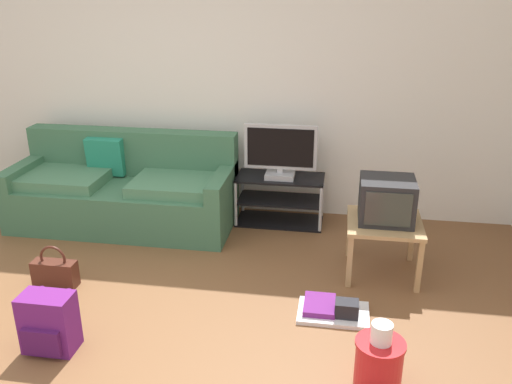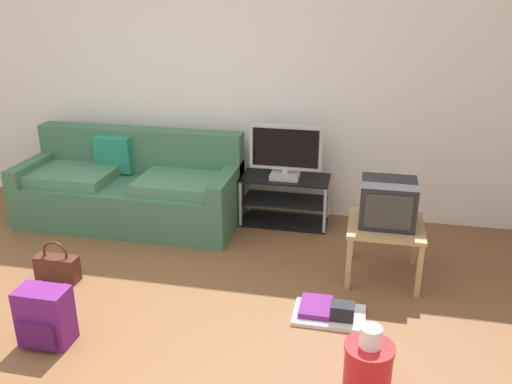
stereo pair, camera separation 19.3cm
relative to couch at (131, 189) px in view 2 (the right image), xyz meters
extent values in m
cube|color=brown|center=(0.65, -1.88, -0.33)|extent=(9.00, 9.80, 0.02)
cube|color=silver|center=(0.65, 0.57, 1.03)|extent=(9.00, 0.10, 2.70)
cube|color=#3D6B4C|center=(0.00, -0.05, -0.11)|extent=(2.06, 0.84, 0.41)
cube|color=#3D6B4C|center=(0.00, 0.27, 0.31)|extent=(2.06, 0.20, 0.44)
cube|color=#3D6B4C|center=(-0.96, -0.05, 0.17)|extent=(0.14, 0.84, 0.16)
cube|color=#3D6B4C|center=(0.96, -0.05, 0.17)|extent=(0.14, 0.84, 0.16)
cube|color=#477857|center=(-0.56, -0.11, 0.14)|extent=(0.82, 0.59, 0.10)
cube|color=#477857|center=(0.57, -0.11, 0.14)|extent=(0.82, 0.59, 0.10)
cube|color=#238466|center=(-0.22, 0.15, 0.29)|extent=(0.36, 0.15, 0.37)
cube|color=black|center=(1.46, 0.24, 0.14)|extent=(0.82, 0.39, 0.02)
cube|color=black|center=(1.46, 0.24, -0.09)|extent=(0.79, 0.38, 0.02)
cube|color=black|center=(1.46, 0.24, -0.31)|extent=(0.82, 0.39, 0.02)
cylinder|color=#B7B7BC|center=(1.06, 0.06, -0.09)|extent=(0.03, 0.03, 0.46)
cylinder|color=#B7B7BC|center=(1.85, 0.06, -0.09)|extent=(0.03, 0.03, 0.46)
cylinder|color=#B7B7BC|center=(1.06, 0.42, -0.09)|extent=(0.03, 0.03, 0.46)
cylinder|color=#B7B7BC|center=(1.85, 0.42, -0.09)|extent=(0.03, 0.03, 0.46)
cube|color=#B2B2B7|center=(1.46, 0.22, 0.17)|extent=(0.27, 0.22, 0.05)
cube|color=#B2B2B7|center=(1.46, 0.22, 0.21)|extent=(0.05, 0.04, 0.04)
cube|color=#B2B2B7|center=(1.46, 0.22, 0.44)|extent=(0.67, 0.04, 0.42)
cube|color=black|center=(1.46, 0.20, 0.44)|extent=(0.61, 0.01, 0.36)
cube|color=tan|center=(2.37, -0.60, 0.12)|extent=(0.57, 0.57, 0.03)
cube|color=tan|center=(2.11, -0.86, -0.11)|extent=(0.04, 0.04, 0.42)
cube|color=tan|center=(2.62, -0.86, -0.11)|extent=(0.04, 0.04, 0.42)
cube|color=tan|center=(2.11, -0.35, -0.11)|extent=(0.04, 0.04, 0.42)
cube|color=tan|center=(2.62, -0.35, -0.11)|extent=(0.04, 0.04, 0.42)
cube|color=#232326|center=(2.37, -0.58, 0.30)|extent=(0.41, 0.37, 0.34)
cube|color=#333833|center=(2.37, -0.77, 0.30)|extent=(0.34, 0.01, 0.26)
cube|color=#661E70|center=(0.26, -1.91, -0.13)|extent=(0.32, 0.19, 0.39)
cube|color=#4C1654|center=(0.26, -2.03, -0.20)|extent=(0.25, 0.04, 0.17)
cylinder|color=#4C1654|center=(0.17, -1.80, -0.11)|extent=(0.04, 0.04, 0.31)
cylinder|color=#4C1654|center=(0.35, -1.80, -0.11)|extent=(0.04, 0.04, 0.31)
cube|color=#4C2319|center=(-0.09, -1.20, -0.22)|extent=(0.34, 0.12, 0.20)
torus|color=#4C2319|center=(-0.09, -1.20, -0.09)|extent=(0.21, 0.02, 0.21)
cylinder|color=red|center=(2.28, -1.93, -0.17)|extent=(0.27, 0.27, 0.30)
cylinder|color=red|center=(2.28, -1.93, -0.03)|extent=(0.29, 0.29, 0.02)
cylinder|color=white|center=(2.28, -1.93, 0.03)|extent=(0.12, 0.12, 0.14)
cube|color=silver|center=(2.01, -1.26, -0.30)|extent=(0.49, 0.32, 0.03)
cube|color=black|center=(2.10, -1.30, -0.23)|extent=(0.16, 0.12, 0.11)
cube|color=#661E70|center=(1.91, -1.23, -0.27)|extent=(0.22, 0.28, 0.04)
camera|label=1|loc=(1.99, -4.52, 1.86)|focal=37.96mm
camera|label=2|loc=(2.18, -4.48, 1.86)|focal=37.96mm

